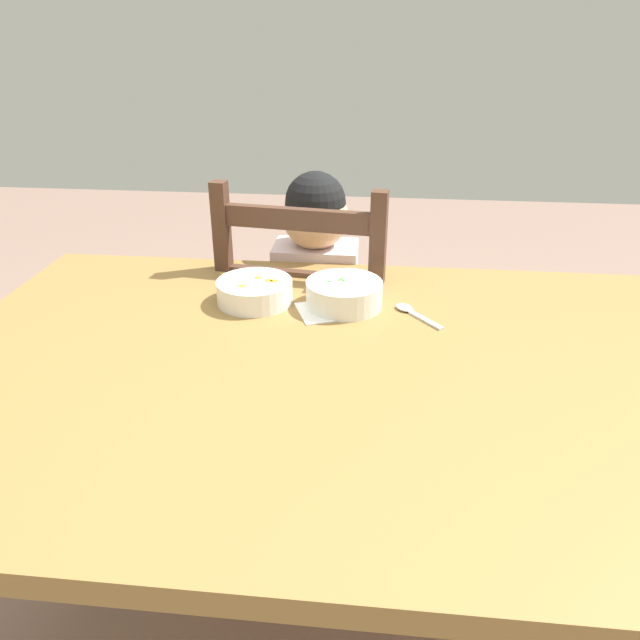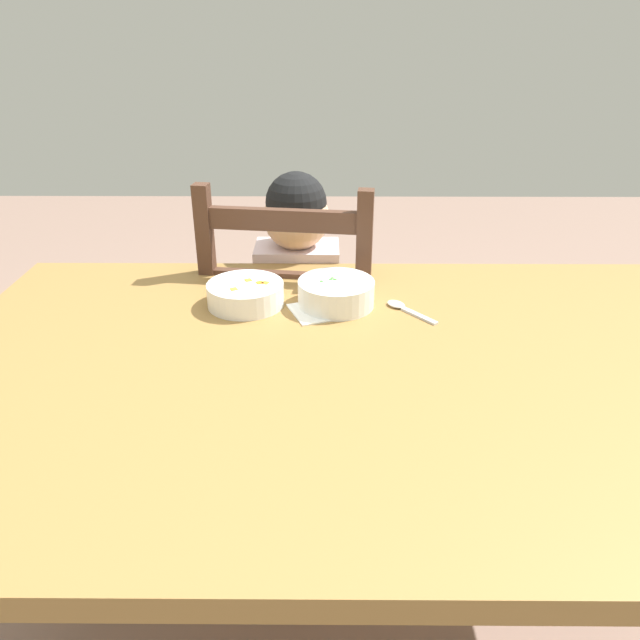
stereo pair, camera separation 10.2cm
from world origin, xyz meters
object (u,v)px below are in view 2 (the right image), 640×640
at_px(bowl_of_carrots, 246,294).
at_px(bowl_of_peas, 336,292).
at_px(dining_table, 354,404).
at_px(child_figure, 297,297).
at_px(spoon, 403,308).
at_px(dining_chair, 296,353).

bearing_deg(bowl_of_carrots, bowl_of_peas, 0.01).
xyz_separation_m(dining_table, child_figure, (-0.13, 0.54, -0.02)).
height_order(dining_table, spoon, spoon).
distance_m(dining_table, bowl_of_carrots, 0.36).
bearing_deg(spoon, dining_table, -116.07).
height_order(child_figure, bowl_of_peas, child_figure).
distance_m(bowl_of_carrots, spoon, 0.34).
distance_m(dining_table, spoon, 0.27).
distance_m(child_figure, bowl_of_peas, 0.34).
bearing_deg(bowl_of_carrots, spoon, -3.62).
distance_m(dining_chair, spoon, 0.50).
xyz_separation_m(dining_chair, spoon, (0.25, -0.32, 0.29)).
xyz_separation_m(dining_table, spoon, (0.11, 0.23, 0.09)).
bearing_deg(child_figure, bowl_of_peas, -71.53).
height_order(bowl_of_peas, spoon, bowl_of_peas).
xyz_separation_m(dining_table, bowl_of_carrots, (-0.23, 0.25, 0.12)).
height_order(dining_chair, bowl_of_carrots, dining_chair).
distance_m(dining_table, child_figure, 0.56).
xyz_separation_m(dining_chair, bowl_of_carrots, (-0.09, -0.30, 0.31)).
bearing_deg(dining_chair, child_figure, -43.61).
relative_size(bowl_of_peas, spoon, 1.38).
bearing_deg(bowl_of_peas, dining_table, -83.03).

